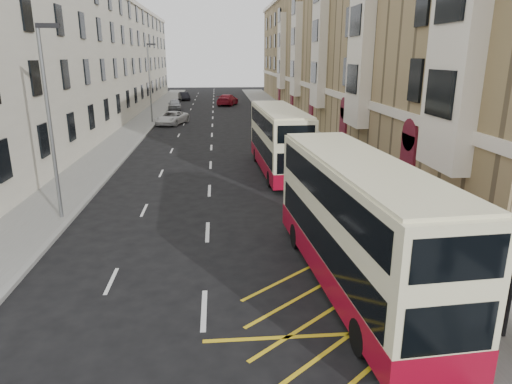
{
  "coord_description": "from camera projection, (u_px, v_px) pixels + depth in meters",
  "views": [
    {
      "loc": [
        0.5,
        -7.51,
        6.92
      ],
      "look_at": [
        1.91,
        9.03,
        1.95
      ],
      "focal_mm": 32.0,
      "sensor_mm": 36.0,
      "label": 1
    }
  ],
  "objects": [
    {
      "name": "pavement_right",
      "position": [
        307.0,
        141.0,
        38.38
      ],
      "size": [
        4.0,
        120.0,
        0.15
      ],
      "primitive_type": "cube",
      "color": "slate",
      "rests_on": "ground"
    },
    {
      "name": "pavement_left",
      "position": [
        119.0,
        143.0,
        37.12
      ],
      "size": [
        3.0,
        120.0,
        0.15
      ],
      "primitive_type": "cube",
      "color": "slate",
      "rests_on": "ground"
    },
    {
      "name": "kerb_right",
      "position": [
        283.0,
        141.0,
        38.21
      ],
      "size": [
        0.25,
        120.0,
        0.15
      ],
      "primitive_type": "cube",
      "color": "gray",
      "rests_on": "ground"
    },
    {
      "name": "kerb_left",
      "position": [
        138.0,
        143.0,
        37.24
      ],
      "size": [
        0.25,
        120.0,
        0.15
      ],
      "primitive_type": "cube",
      "color": "gray",
      "rests_on": "ground"
    },
    {
      "name": "road_markings",
      "position": [
        213.0,
        119.0,
        52.06
      ],
      "size": [
        10.0,
        110.0,
        0.01
      ],
      "primitive_type": null,
      "color": "silver",
      "rests_on": "ground"
    },
    {
      "name": "terrace_right",
      "position": [
        343.0,
        50.0,
        51.48
      ],
      "size": [
        10.75,
        79.0,
        15.25
      ],
      "color": "#977F57",
      "rests_on": "ground"
    },
    {
      "name": "terrace_left",
      "position": [
        87.0,
        60.0,
        49.58
      ],
      "size": [
        9.18,
        79.0,
        13.25
      ],
      "color": "beige",
      "rests_on": "ground"
    },
    {
      "name": "guard_railing",
      "position": [
        397.0,
        249.0,
        14.86
      ],
      "size": [
        0.06,
        6.56,
        1.01
      ],
      "color": "red",
      "rests_on": "pavement_right"
    },
    {
      "name": "street_lamp_near",
      "position": [
        50.0,
        114.0,
        18.72
      ],
      "size": [
        0.93,
        0.18,
        8.0
      ],
      "color": "slate",
      "rests_on": "pavement_left"
    },
    {
      "name": "street_lamp_far",
      "position": [
        150.0,
        79.0,
        47.36
      ],
      "size": [
        0.93,
        0.18,
        8.0
      ],
      "color": "slate",
      "rests_on": "pavement_left"
    },
    {
      "name": "double_decker_front",
      "position": [
        357.0,
        225.0,
        13.67
      ],
      "size": [
        3.03,
        10.29,
        4.05
      ],
      "rotation": [
        0.0,
        0.0,
        0.07
      ],
      "color": "beige",
      "rests_on": "ground"
    },
    {
      "name": "double_decker_rear",
      "position": [
        279.0,
        140.0,
        27.63
      ],
      "size": [
        2.64,
        9.96,
        3.94
      ],
      "rotation": [
        0.0,
        0.0,
        0.04
      ],
      "color": "beige",
      "rests_on": "ground"
    },
    {
      "name": "pedestrian_far",
      "position": [
        482.0,
        289.0,
        12.1
      ],
      "size": [
        1.05,
        0.7,
        1.66
      ],
      "primitive_type": "imported",
      "rotation": [
        0.0,
        0.0,
        2.81
      ],
      "color": "black",
      "rests_on": "pavement_right"
    },
    {
      "name": "white_van",
      "position": [
        172.0,
        118.0,
        47.76
      ],
      "size": [
        3.65,
        5.31,
        1.35
      ],
      "primitive_type": "imported",
      "rotation": [
        0.0,
        0.0,
        -0.32
      ],
      "color": "silver",
      "rests_on": "ground"
    },
    {
      "name": "car_silver",
      "position": [
        175.0,
        104.0,
        60.79
      ],
      "size": [
        1.98,
        4.29,
        1.42
      ],
      "primitive_type": "imported",
      "rotation": [
        0.0,
        0.0,
        0.07
      ],
      "color": "#989A9E",
      "rests_on": "ground"
    },
    {
      "name": "car_dark",
      "position": [
        184.0,
        96.0,
        73.94
      ],
      "size": [
        2.24,
        4.11,
        1.29
      ],
      "primitive_type": "imported",
      "rotation": [
        0.0,
        0.0,
        0.24
      ],
      "color": "black",
      "rests_on": "ground"
    },
    {
      "name": "car_red",
      "position": [
        227.0,
        100.0,
        66.37
      ],
      "size": [
        3.6,
        5.83,
        1.58
      ],
      "primitive_type": "imported",
      "rotation": [
        0.0,
        0.0,
        2.87
      ],
      "color": "maroon",
      "rests_on": "ground"
    }
  ]
}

